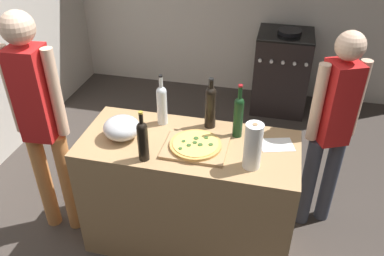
% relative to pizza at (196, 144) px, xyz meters
% --- Properties ---
extents(ground_plane, '(4.46, 3.69, 0.02)m').
position_rel_pizza_xyz_m(ground_plane, '(-0.10, 1.03, -0.93)').
color(ground_plane, '#3F3833').
extents(counter, '(1.43, 0.63, 0.89)m').
position_rel_pizza_xyz_m(counter, '(-0.06, 0.05, -0.48)').
color(counter, tan).
rests_on(counter, ground_plane).
extents(cutting_board, '(0.40, 0.32, 0.02)m').
position_rel_pizza_xyz_m(cutting_board, '(-0.00, -0.00, -0.02)').
color(cutting_board, tan).
rests_on(cutting_board, counter).
extents(pizza, '(0.33, 0.33, 0.03)m').
position_rel_pizza_xyz_m(pizza, '(0.00, 0.00, 0.00)').
color(pizza, tan).
rests_on(pizza, cutting_board).
extents(mixing_bowl, '(0.24, 0.24, 0.15)m').
position_rel_pizza_xyz_m(mixing_bowl, '(-0.50, 0.01, 0.04)').
color(mixing_bowl, '#B2B2B7').
rests_on(mixing_bowl, counter).
extents(paper_towel_roll, '(0.11, 0.11, 0.30)m').
position_rel_pizza_xyz_m(paper_towel_roll, '(0.36, -0.10, 0.12)').
color(paper_towel_roll, white).
rests_on(paper_towel_roll, counter).
extents(wine_bottle_green, '(0.06, 0.06, 0.38)m').
position_rel_pizza_xyz_m(wine_bottle_green, '(0.24, 0.21, 0.13)').
color(wine_bottle_green, '#143819').
rests_on(wine_bottle_green, counter).
extents(wine_bottle_clear, '(0.07, 0.07, 0.34)m').
position_rel_pizza_xyz_m(wine_bottle_clear, '(-0.28, -0.18, 0.12)').
color(wine_bottle_clear, black).
rests_on(wine_bottle_clear, counter).
extents(wine_bottle_dark, '(0.08, 0.08, 0.36)m').
position_rel_pizza_xyz_m(wine_bottle_dark, '(0.04, 0.28, 0.14)').
color(wine_bottle_dark, black).
rests_on(wine_bottle_dark, counter).
extents(wine_bottle_amber, '(0.07, 0.07, 0.37)m').
position_rel_pizza_xyz_m(wine_bottle_amber, '(-0.29, 0.24, 0.13)').
color(wine_bottle_amber, silver).
rests_on(wine_bottle_amber, counter).
extents(recipe_sheet, '(0.24, 0.20, 0.00)m').
position_rel_pizza_xyz_m(recipe_sheet, '(0.50, 0.16, -0.03)').
color(recipe_sheet, white).
rests_on(recipe_sheet, counter).
extents(stove, '(0.59, 0.58, 0.95)m').
position_rel_pizza_xyz_m(stove, '(0.49, 2.22, -0.46)').
color(stove, black).
rests_on(stove, ground_plane).
extents(person_in_stripes, '(0.37, 0.22, 1.71)m').
position_rel_pizza_xyz_m(person_in_stripes, '(-1.05, -0.03, 0.07)').
color(person_in_stripes, '#D88C4C').
rests_on(person_in_stripes, ground_plane).
extents(person_in_red, '(0.34, 0.26, 1.57)m').
position_rel_pizza_xyz_m(person_in_red, '(0.86, 0.47, -0.03)').
color(person_in_red, '#383D4C').
rests_on(person_in_red, ground_plane).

